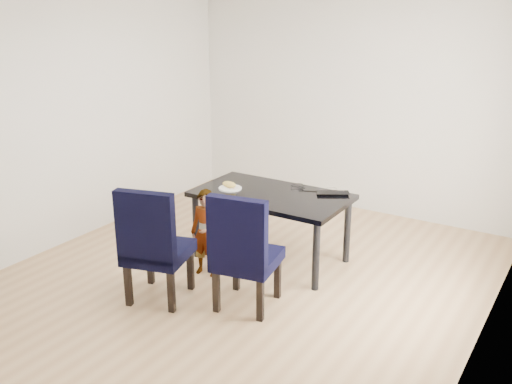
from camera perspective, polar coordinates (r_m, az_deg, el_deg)
The scene contains 13 objects.
floor at distance 5.87m, azimuth -1.05°, elevation -8.47°, with size 4.50×5.00×0.01m, color tan.
wall_back at distance 7.56m, azimuth 9.40°, elevation 8.34°, with size 4.50×0.01×2.70m, color silver.
wall_front at distance 3.66m, azimuth -23.15°, elevation -4.03°, with size 4.50×0.01×2.70m, color silver.
wall_left at distance 6.86m, azimuth -17.24°, elevation 6.71°, with size 0.01×5.00×2.70m, color white.
wall_right at distance 4.60m, azimuth 23.09°, elevation 0.48°, with size 0.01×5.00×2.70m, color silver.
dining_table at distance 6.09m, azimuth 1.50°, elevation -3.47°, with size 1.60×0.90×0.75m, color black.
chair_left at distance 5.32m, azimuth -9.76°, elevation -4.97°, with size 0.54×0.56×1.12m, color black.
chair_right at distance 5.12m, azimuth -0.86°, elevation -5.72°, with size 0.53×0.56×1.11m, color black.
child at distance 5.76m, azimuth -5.02°, elevation -4.09°, with size 0.33×0.22×0.90m, color red.
plate at distance 6.11m, azimuth -2.61°, elevation 0.37°, with size 0.25×0.25×0.01m, color white.
sandwich at distance 6.10m, azimuth -2.69°, elevation 0.76°, with size 0.17×0.08×0.07m, color gold.
laptop at distance 6.02m, azimuth 7.65°, elevation 0.02°, with size 0.34×0.22×0.03m, color black.
cable_tangle at distance 6.10m, azimuth 4.12°, elevation 0.29°, with size 0.13×0.13×0.01m, color black.
Camera 1 is at (2.86, -4.37, 2.66)m, focal length 40.00 mm.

